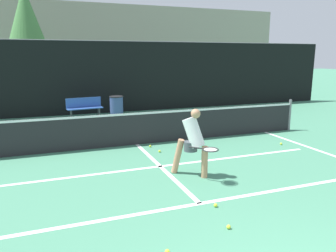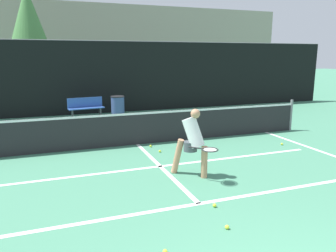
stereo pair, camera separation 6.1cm
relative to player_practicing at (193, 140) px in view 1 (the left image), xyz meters
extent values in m
cube|color=white|center=(-0.46, -1.31, -0.79)|extent=(11.00, 0.10, 0.01)
cube|color=white|center=(-0.46, 0.81, -0.79)|extent=(8.25, 0.10, 0.01)
cube|color=white|center=(-0.46, 0.79, -0.79)|extent=(0.10, 4.20, 0.01)
cube|color=white|center=(4.05, 0.79, -0.79)|extent=(0.10, 5.20, 0.01)
cylinder|color=slate|center=(5.04, 2.88, -0.26)|extent=(0.09, 0.09, 1.07)
cube|color=#232326|center=(-0.46, 2.88, -0.32)|extent=(11.00, 0.02, 0.95)
cube|color=white|center=(-0.46, 2.88, 0.12)|extent=(11.00, 0.03, 0.06)
cube|color=black|center=(-0.46, 8.67, 0.79)|extent=(24.00, 0.06, 3.17)
cylinder|color=slate|center=(-0.46, 8.67, 2.39)|extent=(24.00, 0.04, 0.04)
cylinder|color=tan|center=(0.20, -0.19, -0.45)|extent=(0.14, 0.14, 0.69)
cylinder|color=tan|center=(-0.24, 0.25, -0.40)|extent=(0.31, 0.31, 0.80)
cylinder|color=#3F474C|center=(-0.03, 0.04, -0.14)|extent=(0.29, 0.29, 0.21)
cylinder|color=white|center=(0.01, 0.00, 0.17)|extent=(0.47, 0.45, 0.74)
sphere|color=tan|center=(0.04, -0.03, 0.57)|extent=(0.20, 0.20, 0.20)
cylinder|color=#262628|center=(-0.05, -0.27, -0.09)|extent=(0.23, 0.23, 0.03)
torus|color=#262628|center=(0.17, -0.48, -0.09)|extent=(0.48, 0.48, 0.02)
cylinder|color=beige|center=(0.17, -0.48, -0.09)|extent=(0.37, 0.37, 0.01)
sphere|color=#D1E033|center=(-0.18, 2.48, -0.76)|extent=(0.07, 0.07, 0.07)
sphere|color=#D1E033|center=(-0.43, -2.24, -0.76)|extent=(0.07, 0.07, 0.07)
sphere|color=#D1E033|center=(3.49, 1.37, -0.76)|extent=(0.07, 0.07, 0.07)
sphere|color=#D1E033|center=(-1.52, -2.51, -0.76)|extent=(0.07, 0.07, 0.07)
sphere|color=#D1E033|center=(-0.26, -1.52, -0.76)|extent=(0.07, 0.07, 0.07)
sphere|color=#D1E033|center=(-0.10, 1.90, -0.76)|extent=(0.07, 0.07, 0.07)
cube|color=#2D519E|center=(-1.39, 7.49, -0.36)|extent=(1.47, 0.56, 0.04)
cube|color=#2D519E|center=(-1.42, 7.67, -0.15)|extent=(1.43, 0.24, 0.42)
cube|color=#333338|center=(-1.96, 7.41, -0.58)|extent=(0.06, 0.32, 0.44)
cube|color=#333338|center=(-0.82, 7.57, -0.58)|extent=(0.06, 0.32, 0.44)
cylinder|color=#384C7F|center=(-0.06, 7.61, -0.38)|extent=(0.56, 0.56, 0.83)
cylinder|color=black|center=(-0.06, 7.61, 0.05)|extent=(0.59, 0.59, 0.04)
cube|color=maroon|center=(2.21, 12.45, -0.37)|extent=(1.66, 4.21, 0.86)
cube|color=#1E2328|center=(2.21, 12.24, 0.36)|extent=(1.39, 2.52, 0.58)
cylinder|color=black|center=(2.95, 13.79, -0.50)|extent=(0.18, 0.60, 0.60)
cylinder|color=black|center=(2.95, 11.10, -0.50)|extent=(0.18, 0.60, 0.60)
cylinder|color=brown|center=(-3.66, 16.44, 0.60)|extent=(0.28, 0.28, 2.80)
cone|color=#477F42|center=(-3.66, 16.44, 3.96)|extent=(2.52, 2.52, 3.92)
cube|color=gray|center=(-0.46, 21.95, 2.49)|extent=(36.00, 2.40, 6.58)
camera|label=1|loc=(-2.86, -6.12, 1.76)|focal=35.00mm
camera|label=2|loc=(-2.80, -6.15, 1.76)|focal=35.00mm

